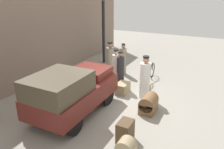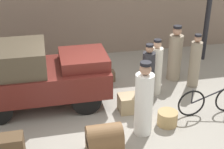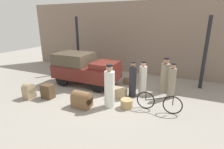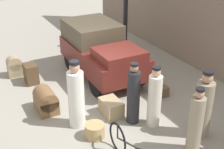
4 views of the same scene
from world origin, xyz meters
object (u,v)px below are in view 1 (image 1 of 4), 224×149
Objects in this scene: conductor_in_dark_uniform at (110,60)px; trunk_large_brown at (123,88)px; wicker_basket at (145,87)px; trunk_wicker_pale at (84,84)px; bicycle at (149,73)px; porter_with_bicycle at (116,68)px; suitcase_tan_flat at (149,104)px; porter_lifting_near_truck at (120,71)px; porter_standing_middle at (145,79)px; suitcase_black_upright at (125,131)px; truck at (72,90)px; porter_carrying_trunk at (123,60)px.

conductor_in_dark_uniform reaches higher than trunk_large_brown.
wicker_basket is 0.28× the size of conductor_in_dark_uniform.
conductor_in_dark_uniform reaches higher than trunk_wicker_pale.
trunk_wicker_pale is at bearing 131.55° from bicycle.
porter_with_bicycle is 2.18× the size of suitcase_tan_flat.
trunk_large_brown is (-0.66, 0.79, 0.05)m from wicker_basket.
trunk_large_brown is 1.78m from suitcase_tan_flat.
porter_lifting_near_truck is 2.23× the size of suitcase_tan_flat.
porter_lifting_near_truck is (-0.36, -0.39, 0.02)m from porter_with_bicycle.
porter_standing_middle is 1.07× the size of porter_lifting_near_truck.
bicycle reaches higher than trunk_large_brown.
wicker_basket is at bearing 9.39° from suitcase_black_upright.
truck is at bearing 120.25° from suitcase_tan_flat.
suitcase_tan_flat is (-1.54, -1.82, -0.44)m from porter_lifting_near_truck.
wicker_basket is 2.36m from porter_carrying_trunk.
porter_with_bicycle is at bearing -43.67° from trunk_wicker_pale.
trunk_large_brown is (-1.87, 0.56, -0.15)m from bicycle.
suitcase_tan_flat is 1.16× the size of suitcase_black_upright.
bicycle reaches higher than wicker_basket.
porter_with_bicycle is 0.91× the size of porter_standing_middle.
porter_standing_middle is 1.13m from trunk_large_brown.
porter_standing_middle is 1.22m from suitcase_tan_flat.
truck is 2.37m from suitcase_black_upright.
porter_standing_middle is at bearing -138.59° from porter_carrying_trunk.
conductor_in_dark_uniform reaches higher than suitcase_tan_flat.
porter_with_bicycle reaches higher than porter_carrying_trunk.
suitcase_tan_flat is at bearing -59.75° from truck.
wicker_basket is 0.29× the size of porter_lifting_near_truck.
porter_carrying_trunk is at bearing 49.38° from wicker_basket.
bicycle is 2.72× the size of suitcase_black_upright.
truck is 2.93m from porter_lifting_near_truck.
bicycle is at bearing 12.01° from porter_standing_middle.
suitcase_black_upright is (-0.52, -2.23, -0.61)m from truck.
trunk_large_brown is at bearing -146.23° from porter_lifting_near_truck.
truck reaches higher than wicker_basket.
truck is 3.25m from porter_with_bicycle.
truck is at bearing -155.43° from trunk_wicker_pale.
porter_carrying_trunk is at bearing 37.36° from suitcase_tan_flat.
truck is 7.17× the size of wicker_basket.
suitcase_tan_flat is (1.35, -2.31, -0.61)m from truck.
bicycle is at bearing -87.14° from conductor_in_dark_uniform.
bicycle is 0.98× the size of porter_standing_middle.
porter_with_bicycle is (-1.26, -0.20, 0.00)m from porter_carrying_trunk.
suitcase_tan_flat is (-0.99, -0.50, -0.49)m from porter_standing_middle.
porter_carrying_trunk is 4.07× the size of trunk_wicker_pale.
porter_lifting_near_truck is (-1.34, 0.92, 0.39)m from bicycle.
suitcase_tan_flat is 1.87m from suitcase_black_upright.
porter_lifting_near_truck is (-1.24, -1.15, -0.01)m from conductor_in_dark_uniform.
bicycle reaches higher than suitcase_tan_flat.
trunk_large_brown is (-1.77, -1.51, -0.55)m from conductor_in_dark_uniform.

